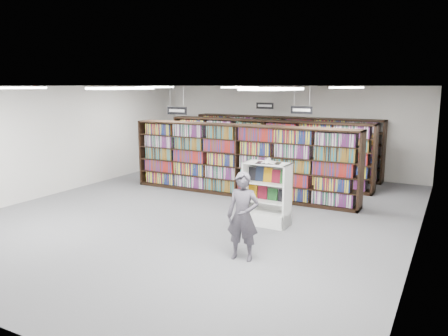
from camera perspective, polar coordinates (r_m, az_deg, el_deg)
The scene contains 20 objects.
floor at distance 11.31m, azimuth -2.46°, elevation -5.78°, with size 12.00×12.00×0.00m, color #535458.
ceiling at distance 10.84m, azimuth -2.60°, elevation 10.66°, with size 10.00×12.00×0.10m, color white.
wall_back at distance 16.37m, azimuth 8.29°, elevation 4.97°, with size 10.00×0.10×3.20m, color silver.
wall_left at distance 14.16m, azimuth -20.23°, elevation 3.54°, with size 0.10×12.00×3.20m, color silver.
wall_right at distance 9.47m, azimuth 24.47°, elevation -0.04°, with size 0.10×12.00×3.20m, color silver.
bookshelf_row_near at distance 12.79m, azimuth 2.07°, elevation 0.99°, with size 7.00×0.60×2.10m.
bookshelf_row_mid at distance 14.59m, azimuth 5.54°, elevation 2.16°, with size 7.00×0.60×2.10m.
bookshelf_row_far at distance 16.16m, azimuth 7.87°, elevation 2.94°, with size 7.00×0.60×2.10m.
aisle_sign_left at distance 12.51m, azimuth -6.17°, elevation 7.55°, with size 0.65×0.02×0.80m.
aisle_sign_right at distance 12.98m, azimuth 10.10°, elevation 7.56°, with size 0.65×0.02×0.80m.
aisle_sign_center at distance 15.56m, azimuth 5.36°, elevation 8.18°, with size 0.65×0.02×0.80m.
troffer_front_left at distance 10.63m, azimuth -25.68°, elevation 9.41°, with size 0.60×1.20×0.04m, color white.
troffer_front_center at distance 8.41m, azimuth -13.27°, elevation 10.10°, with size 0.60×1.20×0.04m, color white.
troffer_front_right at distance 6.81m, azimuth 6.37°, elevation 10.23°, with size 0.60×1.20×0.04m, color white.
troffer_back_left at distance 14.18m, azimuth -9.00°, elevation 10.39°, with size 0.60×1.20×0.04m, color white.
troffer_back_center at distance 12.61m, azimuth 2.14°, elevation 10.49°, with size 0.60×1.20×0.04m, color white.
troffer_back_right at distance 11.60m, azimuth 15.78°, elevation 10.08°, with size 0.60×1.20×0.04m, color white.
endcap_display at distance 10.26m, azimuth 5.65°, elevation -4.68°, with size 1.06×0.55×1.48m.
open_book at distance 9.93m, azimuth 5.79°, elevation 0.81°, with size 0.59×0.41×0.12m.
shopper at distance 8.12m, azimuth 2.48°, elevation -6.31°, with size 0.61×0.40×1.67m, color #4A454F.
Camera 1 is at (5.54, -9.32, 3.21)m, focal length 35.00 mm.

